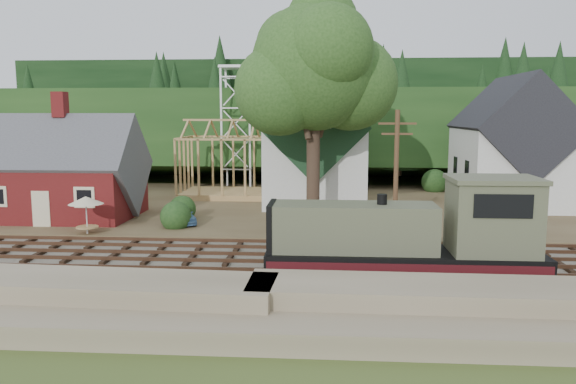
{
  "coord_description": "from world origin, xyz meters",
  "views": [
    {
      "loc": [
        2.92,
        -28.0,
        7.79
      ],
      "look_at": [
        0.56,
        6.0,
        3.0
      ],
      "focal_mm": 35.0,
      "sensor_mm": 36.0,
      "label": 1
    }
  ],
  "objects": [
    {
      "name": "railroad_bed",
      "position": [
        0.0,
        0.0,
        0.08
      ],
      "size": [
        64.0,
        11.0,
        0.16
      ],
      "primitive_type": "cube",
      "color": "#726B5B",
      "rests_on": "ground"
    },
    {
      "name": "lattice_tower",
      "position": [
        -6.0,
        28.0,
        10.03
      ],
      "size": [
        3.2,
        3.2,
        12.12
      ],
      "color": "silver",
      "rests_on": "village_flat"
    },
    {
      "name": "village_flat",
      "position": [
        0.0,
        18.0,
        0.15
      ],
      "size": [
        64.0,
        26.0,
        0.3
      ],
      "primitive_type": "cube",
      "color": "brown",
      "rests_on": "ground"
    },
    {
      "name": "patio_set",
      "position": [
        -12.02,
        5.5,
        2.32
      ],
      "size": [
        2.13,
        2.13,
        2.37
      ],
      "color": "silver",
      "rests_on": "village_flat"
    },
    {
      "name": "hillside",
      "position": [
        0.0,
        42.0,
        0.0
      ],
      "size": [
        70.0,
        28.96,
        12.74
      ],
      "primitive_type": "cube",
      "rotation": [
        -0.17,
        0.0,
        0.0
      ],
      "color": "#1E3F19",
      "rests_on": "ground"
    },
    {
      "name": "locomotive",
      "position": [
        6.89,
        -3.0,
        2.15
      ],
      "size": [
        12.17,
        3.04,
        4.86
      ],
      "color": "black",
      "rests_on": "railroad_bed"
    },
    {
      "name": "telegraph_pole_near",
      "position": [
        7.0,
        5.2,
        4.25
      ],
      "size": [
        2.2,
        0.28,
        8.0
      ],
      "color": "#4C331E",
      "rests_on": "ground"
    },
    {
      "name": "farmhouse",
      "position": [
        18.0,
        19.0,
        4.87
      ],
      "size": [
        8.4,
        10.8,
        10.6
      ],
      "color": "silver",
      "rests_on": "village_flat"
    },
    {
      "name": "embankment",
      "position": [
        0.0,
        -8.5,
        0.0
      ],
      "size": [
        64.0,
        5.0,
        1.6
      ],
      "primitive_type": "cube",
      "color": "#7F7259",
      "rests_on": "ground"
    },
    {
      "name": "ground",
      "position": [
        0.0,
        0.0,
        0.0
      ],
      "size": [
        140.0,
        140.0,
        0.0
      ],
      "primitive_type": "plane",
      "color": "#384C1E",
      "rests_on": "ground"
    },
    {
      "name": "ridge",
      "position": [
        0.0,
        58.0,
        0.0
      ],
      "size": [
        80.0,
        20.0,
        12.0
      ],
      "primitive_type": "cube",
      "color": "black",
      "rests_on": "ground"
    },
    {
      "name": "car_blue",
      "position": [
        -7.01,
        9.14,
        0.93
      ],
      "size": [
        3.07,
        3.94,
        1.26
      ],
      "primitive_type": "imported",
      "rotation": [
        0.0,
        0.0,
        0.5
      ],
      "color": "#5B8DC3",
      "rests_on": "village_flat"
    },
    {
      "name": "timber_frame",
      "position": [
        -6.0,
        22.0,
        3.27
      ],
      "size": [
        8.2,
        6.2,
        6.99
      ],
      "color": "tan",
      "rests_on": "village_flat"
    },
    {
      "name": "big_tree",
      "position": [
        2.17,
        10.08,
        10.22
      ],
      "size": [
        10.9,
        8.4,
        14.7
      ],
      "color": "#38281E",
      "rests_on": "village_flat"
    },
    {
      "name": "depot",
      "position": [
        -16.0,
        11.0,
        3.21
      ],
      "size": [
        10.8,
        7.41,
        9.0
      ],
      "color": "#5E1516",
      "rests_on": "village_flat"
    },
    {
      "name": "church",
      "position": [
        2.0,
        19.68,
        5.18
      ],
      "size": [
        8.4,
        15.17,
        13.0
      ],
      "color": "silver",
      "rests_on": "village_flat"
    }
  ]
}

